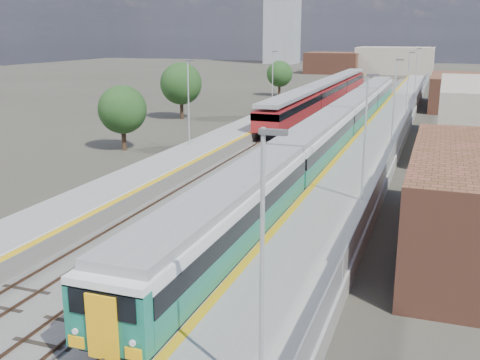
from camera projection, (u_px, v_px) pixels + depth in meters
The scene contains 11 objects.
ground at pixel (335, 134), 61.56m from camera, with size 320.00×320.00×0.00m, color #47443A.
ballast_bed at pixel (320, 129), 64.56m from camera, with size 10.50×155.00×0.06m, color #565451.
tracks at pixel (328, 126), 65.87m from camera, with size 8.96×160.00×0.17m.
platform_right at pixel (387, 128), 61.97m from camera, with size 4.70×155.00×8.52m.
platform_left at pixel (263, 122), 66.63m from camera, with size 4.30×155.00×8.52m.
buildings at pixel (329, 33), 145.44m from camera, with size 72.00×185.50×40.00m.
green_train at pixel (339, 123), 54.10m from camera, with size 2.93×81.48×3.22m.
red_train at pixel (326, 92), 82.77m from camera, with size 3.01×60.94×3.80m.
tree_a at pixel (122, 110), 52.03m from camera, with size 4.50×4.50×6.10m.
tree_b at pixel (181, 84), 70.97m from camera, with size 5.28×5.28×7.16m.
tree_c at pixel (280, 74), 97.39m from camera, with size 4.49×4.49×6.08m.
Camera 1 is at (10.57, -10.81, 10.72)m, focal length 42.00 mm.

